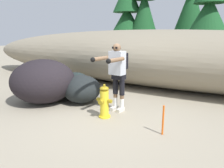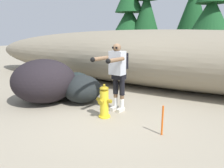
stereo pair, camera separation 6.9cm
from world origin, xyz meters
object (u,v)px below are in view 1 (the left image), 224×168
(survey_stake, at_px, (163,120))
(boulder_mid, at_px, (55,80))
(fire_hydrant, at_px, (104,102))
(boulder_outlier, at_px, (76,83))
(boulder_large, at_px, (43,81))
(utility_worker, at_px, (117,69))
(boulder_small, at_px, (81,89))

(survey_stake, bearing_deg, boulder_mid, 161.14)
(boulder_mid, distance_m, survey_stake, 4.47)
(fire_hydrant, xyz_separation_m, boulder_outlier, (-1.86, 1.24, -0.02))
(fire_hydrant, height_order, boulder_large, boulder_large)
(boulder_large, bearing_deg, survey_stake, -4.98)
(boulder_mid, height_order, boulder_outlier, boulder_mid)
(utility_worker, distance_m, boulder_mid, 3.01)
(boulder_mid, xyz_separation_m, boulder_small, (1.60, -0.59, 0.02))
(fire_hydrant, distance_m, boulder_outlier, 2.23)
(utility_worker, xyz_separation_m, boulder_small, (-1.23, 0.14, -0.69))
(boulder_outlier, relative_size, survey_stake, 1.57)
(utility_worker, relative_size, survey_stake, 2.84)
(boulder_large, xyz_separation_m, boulder_outlier, (0.23, 1.12, -0.26))
(boulder_mid, bearing_deg, boulder_small, -20.24)
(utility_worker, height_order, boulder_outlier, utility_worker)
(boulder_large, distance_m, survey_stake, 3.57)
(fire_hydrant, relative_size, boulder_large, 0.45)
(boulder_small, xyz_separation_m, boulder_outlier, (-0.68, 0.58, -0.03))
(fire_hydrant, bearing_deg, utility_worker, 83.32)
(survey_stake, bearing_deg, boulder_outlier, 156.60)
(utility_worker, relative_size, boulder_mid, 1.57)
(utility_worker, relative_size, boulder_small, 1.41)
(boulder_small, bearing_deg, boulder_large, -149.14)
(fire_hydrant, bearing_deg, boulder_small, 150.58)
(fire_hydrant, relative_size, boulder_small, 0.66)
(utility_worker, relative_size, boulder_outlier, 1.80)
(boulder_mid, height_order, survey_stake, boulder_mid)
(survey_stake, bearing_deg, boulder_small, 161.99)
(utility_worker, xyz_separation_m, boulder_large, (-2.15, -0.40, -0.46))
(boulder_large, xyz_separation_m, survey_stake, (3.54, -0.31, -0.32))
(survey_stake, bearing_deg, utility_worker, 152.98)
(fire_hydrant, bearing_deg, boulder_large, 176.82)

